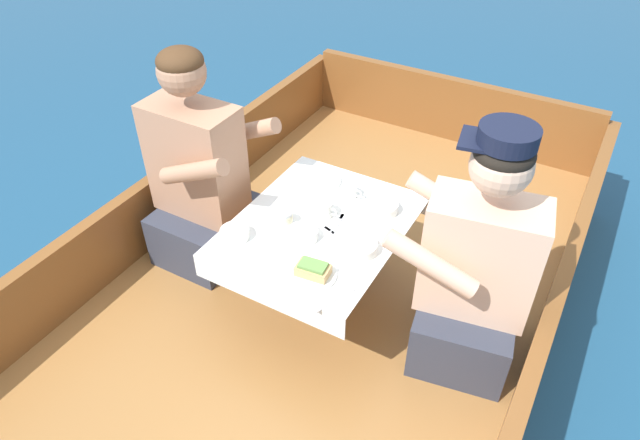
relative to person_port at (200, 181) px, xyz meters
name	(u,v)px	position (x,y,z in m)	size (l,w,h in m)	color
ground_plane	(330,321)	(0.62, 0.09, -0.67)	(60.00, 60.00, 0.00)	navy
boat_deck	(330,303)	(0.62, 0.09, -0.54)	(1.88, 3.10, 0.26)	#9E6B38
gunwale_port	(172,195)	(-0.29, 0.09, -0.24)	(0.06, 3.10, 0.34)	brown
gunwale_starboard	(543,336)	(1.53, 0.09, -0.24)	(0.06, 3.10, 0.34)	brown
bow_coaming	(450,108)	(0.62, 1.61, -0.21)	(1.76, 0.06, 0.39)	brown
cockpit_table	(320,232)	(0.62, -0.01, -0.03)	(0.64, 0.79, 0.42)	#B2B2B7
person_port	(200,181)	(0.00, 0.00, 0.00)	(0.52, 0.44, 1.02)	#333847
person_starboard	(474,273)	(1.24, 0.03, 0.00)	(0.57, 0.52, 1.01)	#333847
plate_sandwich	(313,275)	(0.75, -0.28, 0.02)	(0.17, 0.17, 0.01)	silver
plate_bread	(317,180)	(0.46, 0.24, 0.02)	(0.22, 0.22, 0.01)	silver
sandwich	(313,269)	(0.75, -0.28, 0.05)	(0.13, 0.09, 0.05)	tan
bowl_port_near	(235,233)	(0.38, -0.25, 0.04)	(0.11, 0.11, 0.04)	silver
bowl_starboard_near	(359,247)	(0.83, -0.08, 0.04)	(0.14, 0.14, 0.04)	silver
bowl_center_far	(303,234)	(0.61, -0.12, 0.04)	(0.12, 0.12, 0.04)	silver
bowl_port_far	(382,207)	(0.80, 0.18, 0.04)	(0.13, 0.13, 0.04)	silver
coffee_cup_port	(323,209)	(0.60, 0.04, 0.05)	(0.11, 0.08, 0.06)	silver
coffee_cup_starboard	(349,191)	(0.64, 0.21, 0.04)	(0.10, 0.07, 0.06)	silver
tin_can	(284,217)	(0.49, -0.08, 0.04)	(0.07, 0.07, 0.05)	silver
utensil_fork_starboard	(338,224)	(0.69, 0.02, 0.02)	(0.04, 0.17, 0.00)	silver
utensil_fork_port	(336,235)	(0.71, -0.05, 0.02)	(0.17, 0.07, 0.00)	silver
utensil_spoon_center	(341,295)	(0.88, -0.32, 0.02)	(0.07, 0.16, 0.01)	silver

